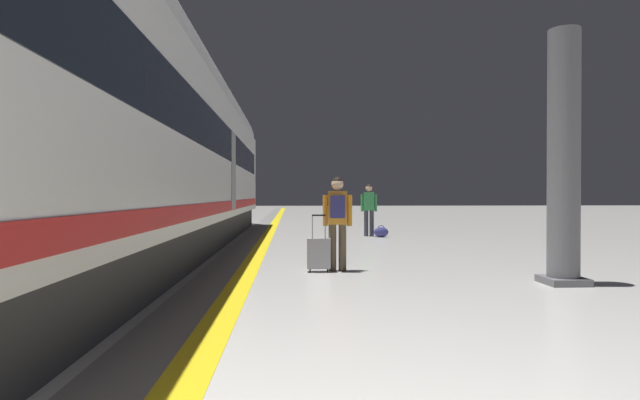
# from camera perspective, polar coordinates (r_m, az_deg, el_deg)

# --- Properties ---
(safety_line_strip) EXTENTS (0.36, 80.00, 0.01)m
(safety_line_strip) POSITION_cam_1_polar(r_m,az_deg,el_deg) (10.33, -7.32, -6.45)
(safety_line_strip) COLOR yellow
(safety_line_strip) RESTS_ON ground
(tactile_edge_band) EXTENTS (0.75, 80.00, 0.01)m
(tactile_edge_band) POSITION_cam_1_polar(r_m,az_deg,el_deg) (10.37, -9.51, -6.43)
(tactile_edge_band) COLOR slate
(tactile_edge_band) RESTS_ON ground
(high_speed_train) EXTENTS (2.94, 33.31, 4.97)m
(high_speed_train) POSITION_cam_1_polar(r_m,az_deg,el_deg) (7.69, -26.31, 9.80)
(high_speed_train) COLOR #38383D
(high_speed_train) RESTS_ON ground
(passenger_near) EXTENTS (0.49, 0.24, 1.60)m
(passenger_near) POSITION_cam_1_polar(r_m,az_deg,el_deg) (15.64, 5.51, -0.68)
(passenger_near) COLOR #383842
(passenger_near) RESTS_ON ground
(duffel_bag_near) EXTENTS (0.44, 0.26, 0.36)m
(duffel_bag_near) POSITION_cam_1_polar(r_m,az_deg,el_deg) (15.40, 6.87, -3.59)
(duffel_bag_near) COLOR navy
(duffel_bag_near) RESTS_ON ground
(passenger_mid) EXTENTS (0.49, 0.32, 1.57)m
(passenger_mid) POSITION_cam_1_polar(r_m,az_deg,el_deg) (8.45, 1.97, -1.71)
(passenger_mid) COLOR brown
(passenger_mid) RESTS_ON ground
(suitcase_mid) EXTENTS (0.38, 0.24, 0.95)m
(suitcase_mid) POSITION_cam_1_polar(r_m,az_deg,el_deg) (8.39, -0.16, -5.98)
(suitcase_mid) COLOR #9E9EA3
(suitcase_mid) RESTS_ON ground
(platform_pillar) EXTENTS (0.56, 0.56, 3.60)m
(platform_pillar) POSITION_cam_1_polar(r_m,az_deg,el_deg) (7.99, 25.65, 3.82)
(platform_pillar) COLOR slate
(platform_pillar) RESTS_ON ground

